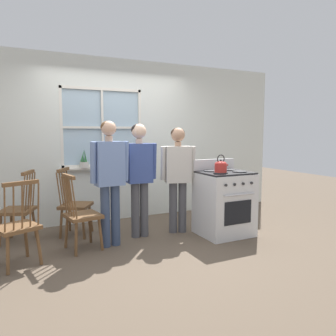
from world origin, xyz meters
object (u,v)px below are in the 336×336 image
(chair_near_stove, at_px, (74,205))
(person_elderly_left, at_px, (110,172))
(stove, at_px, (224,202))
(potted_plant, at_px, (84,162))
(kettle, at_px, (221,166))
(person_adult_right, at_px, (178,170))
(chair_by_window, at_px, (81,216))
(chair_near_wall, at_px, (19,210))
(chair_center_cluster, at_px, (17,227))
(person_teen_center, at_px, (139,169))

(chair_near_stove, distance_m, person_elderly_left, 0.93)
(stove, distance_m, potted_plant, 2.29)
(person_elderly_left, distance_m, kettle, 1.51)
(chair_near_stove, height_order, kettle, kettle)
(person_adult_right, height_order, kettle, person_adult_right)
(person_adult_right, height_order, potted_plant, person_adult_right)
(chair_near_stove, height_order, stove, stove)
(chair_near_stove, relative_size, kettle, 3.96)
(chair_by_window, height_order, chair_near_wall, same)
(chair_by_window, bearing_deg, potted_plant, -24.23)
(stove, bearing_deg, person_adult_right, 145.58)
(chair_near_stove, xyz_separation_m, stove, (1.97, -0.92, 0.03))
(person_adult_right, bearing_deg, person_elderly_left, -156.75)
(stove, bearing_deg, kettle, -140.82)
(chair_center_cluster, bearing_deg, potted_plant, -148.65)
(chair_near_stove, bearing_deg, chair_near_wall, 118.81)
(chair_by_window, height_order, person_adult_right, person_adult_right)
(chair_center_cluster, bearing_deg, person_adult_right, 166.74)
(chair_near_wall, relative_size, stove, 0.90)
(chair_near_wall, height_order, potted_plant, potted_plant)
(chair_near_wall, relative_size, person_elderly_left, 0.60)
(chair_center_cluster, distance_m, stove, 2.74)
(chair_near_wall, height_order, chair_near_stove, same)
(chair_near_wall, bearing_deg, person_adult_right, 98.87)
(person_teen_center, xyz_separation_m, kettle, (0.98, -0.57, 0.05))
(chair_center_cluster, bearing_deg, chair_near_stove, -153.57)
(person_teen_center, relative_size, kettle, 6.50)
(chair_by_window, relative_size, chair_near_wall, 1.00)
(chair_by_window, height_order, chair_near_stove, same)
(chair_by_window, xyz_separation_m, person_elderly_left, (0.37, -0.03, 0.54))
(chair_near_wall, bearing_deg, potted_plant, 139.84)
(potted_plant, bearing_deg, chair_near_wall, -153.47)
(stove, bearing_deg, chair_center_cluster, 178.75)
(chair_near_wall, bearing_deg, person_teen_center, 95.57)
(person_elderly_left, xyz_separation_m, stove, (1.63, -0.24, -0.50))
(person_teen_center, relative_size, stove, 1.48)
(chair_by_window, xyz_separation_m, chair_near_stove, (0.03, 0.65, 0.00))
(chair_near_wall, distance_m, chair_near_stove, 0.73)
(person_adult_right, bearing_deg, stove, -18.62)
(chair_by_window, relative_size, person_teen_center, 0.61)
(potted_plant, bearing_deg, person_teen_center, -60.51)
(person_teen_center, bearing_deg, potted_plant, 122.45)
(person_elderly_left, height_order, potted_plant, person_elderly_left)
(person_elderly_left, xyz_separation_m, person_adult_right, (1.07, 0.14, -0.04))
(person_adult_right, xyz_separation_m, potted_plant, (-1.15, 1.05, 0.07))
(chair_by_window, distance_m, person_adult_right, 1.53)
(stove, bearing_deg, person_teen_center, 159.10)
(chair_center_cluster, relative_size, person_teen_center, 0.61)
(stove, xyz_separation_m, potted_plant, (-1.71, 1.43, 0.53))
(chair_near_wall, xyz_separation_m, chair_near_stove, (0.73, -0.02, 0.00))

